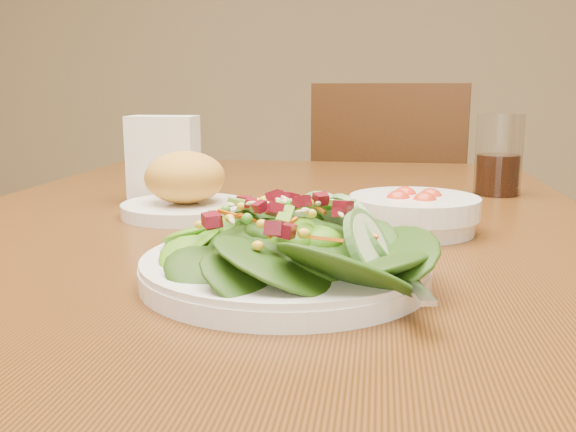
% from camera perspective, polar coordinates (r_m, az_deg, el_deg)
% --- Properties ---
extents(dining_table, '(0.90, 1.40, 0.75)m').
position_cam_1_polar(dining_table, '(0.86, -2.38, -7.18)').
color(dining_table, '#5E3114').
rests_on(dining_table, ground_plane).
extents(chair_far, '(0.50, 0.50, 0.93)m').
position_cam_1_polar(chair_far, '(1.89, 9.21, -1.88)').
color(chair_far, '#341F0C').
rests_on(chair_far, ground_plane).
extents(salad_plate, '(0.27, 0.26, 0.08)m').
position_cam_1_polar(salad_plate, '(0.58, 0.62, -3.16)').
color(salad_plate, white).
rests_on(salad_plate, dining_table).
extents(bread_plate, '(0.18, 0.18, 0.09)m').
position_cam_1_polar(bread_plate, '(0.88, -9.10, 2.35)').
color(bread_plate, white).
rests_on(bread_plate, dining_table).
extents(tomato_bowl, '(0.16, 0.16, 0.05)m').
position_cam_1_polar(tomato_bowl, '(0.79, 11.13, 0.31)').
color(tomato_bowl, white).
rests_on(tomato_bowl, dining_table).
extents(drinking_glass, '(0.07, 0.07, 0.13)m').
position_cam_1_polar(drinking_glass, '(1.09, 18.20, 4.72)').
color(drinking_glass, silver).
rests_on(drinking_glass, dining_table).
extents(napkin_holder, '(0.10, 0.06, 0.13)m').
position_cam_1_polar(napkin_holder, '(0.99, -10.99, 5.15)').
color(napkin_holder, white).
rests_on(napkin_holder, dining_table).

